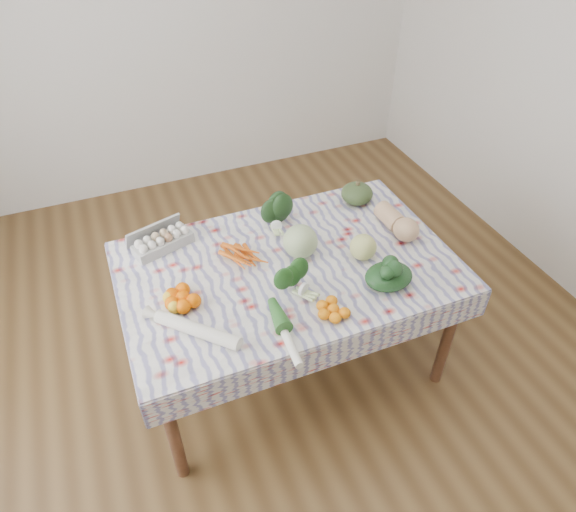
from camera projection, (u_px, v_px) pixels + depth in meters
The scene contains 17 objects.
ground at pixel (288, 361), 3.06m from camera, with size 4.50×4.50×0.00m, color brown.
wall_back at pixel (172, 12), 3.75m from camera, with size 4.00×0.04×2.80m, color silver.
dining_table at pixel (288, 277), 2.62m from camera, with size 1.60×1.00×0.75m.
tablecloth at pixel (288, 266), 2.57m from camera, with size 1.66×1.06×0.01m, color silver.
egg_carton at pixel (163, 242), 2.64m from camera, with size 0.31×0.12×0.08m, color #ADACA8.
carrot_bunch at pixel (241, 253), 2.61m from camera, with size 0.22×0.20×0.04m, color orange.
kale_bunch at pixel (275, 216), 2.77m from camera, with size 0.16×0.14×0.14m, color #183415.
kabocha_squash at pixel (357, 193), 2.96m from camera, with size 0.18×0.18×0.12m, color #384D26.
cabbage at pixel (300, 241), 2.57m from camera, with size 0.18×0.18×0.18m, color #A1B77D.
butternut_squash at pixel (398, 221), 2.74m from camera, with size 0.13×0.29×0.13m, color tan.
orange_cluster at pixel (183, 298), 2.34m from camera, with size 0.22×0.22×0.07m, color #FF6400.
broccoli at pixel (294, 282), 2.39m from camera, with size 0.16×0.16×0.12m, color #1D4E19.
mandarin_cluster at pixel (333, 309), 2.30m from camera, with size 0.18×0.18×0.06m, color orange.
grapefruit at pixel (363, 247), 2.57m from camera, with size 0.14×0.14×0.14m, color #C9CC70.
spinach_bag at pixel (389, 276), 2.43m from camera, with size 0.24×0.19×0.10m, color black.
daikon at pixel (197, 330), 2.20m from camera, with size 0.06×0.06×0.43m, color white.
leek at pixel (285, 334), 2.20m from camera, with size 0.04×0.04×0.36m, color white.
Camera 1 is at (-0.73, -1.79, 2.46)m, focal length 32.00 mm.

